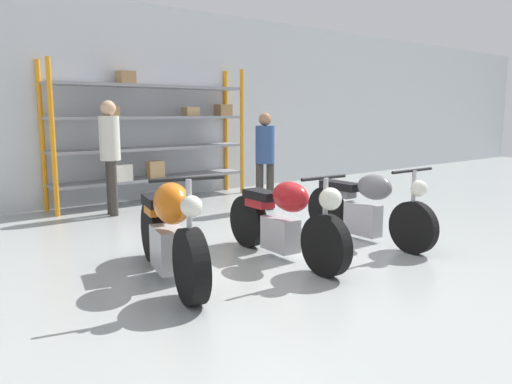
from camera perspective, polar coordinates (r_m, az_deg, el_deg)
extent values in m
plane|color=#9EA3A0|center=(5.78, 2.52, -7.36)|extent=(30.00, 30.00, 0.00)
cube|color=silver|center=(9.42, -16.24, 9.75)|extent=(30.00, 0.08, 3.60)
cylinder|color=orange|center=(8.41, -22.21, 5.71)|extent=(0.08, 0.08, 2.47)
cylinder|color=orange|center=(10.12, -1.61, 6.85)|extent=(0.08, 0.08, 2.47)
cylinder|color=orange|center=(8.93, -23.25, 5.81)|extent=(0.08, 0.08, 2.47)
cylinder|color=orange|center=(10.56, -3.43, 6.93)|extent=(0.08, 0.08, 2.47)
cube|color=gray|center=(9.43, -11.60, 1.56)|extent=(3.70, 0.55, 0.05)
cube|color=gray|center=(9.37, -11.71, 4.93)|extent=(3.70, 0.55, 0.05)
cube|color=gray|center=(9.35, -11.82, 8.33)|extent=(3.70, 0.55, 0.05)
cube|color=gray|center=(9.36, -11.93, 11.73)|extent=(3.70, 0.55, 0.05)
cube|color=#A87F51|center=(9.29, -14.65, 12.52)|extent=(0.28, 0.33, 0.23)
cube|color=silver|center=(8.95, -15.11, 2.13)|extent=(0.35, 0.23, 0.29)
cube|color=#A87F51|center=(10.25, -3.76, 9.33)|extent=(0.31, 0.25, 0.23)
cube|color=tan|center=(9.27, -11.43, 2.55)|extent=(0.29, 0.18, 0.31)
cube|color=tan|center=(9.71, -7.48, 9.11)|extent=(0.28, 0.28, 0.17)
cube|color=#A87F51|center=(8.85, -16.16, 8.86)|extent=(0.23, 0.20, 0.18)
cylinder|color=black|center=(4.35, -7.44, -8.41)|extent=(0.31, 0.68, 0.67)
cylinder|color=black|center=(5.65, -11.60, -4.43)|extent=(0.31, 0.68, 0.67)
cube|color=#ADADB2|center=(5.05, -9.94, -6.39)|extent=(0.39, 0.55, 0.42)
ellipsoid|color=orange|center=(4.78, -9.58, -1.29)|extent=(0.46, 0.62, 0.40)
cube|color=black|center=(5.30, -11.05, -0.97)|extent=(0.39, 0.53, 0.10)
cube|color=orange|center=(5.36, -11.12, -1.85)|extent=(0.31, 0.38, 0.12)
cylinder|color=#ADADB2|center=(4.27, -7.62, -3.54)|extent=(0.06, 0.06, 0.75)
sphere|color=silver|center=(4.18, -7.39, -1.64)|extent=(0.19, 0.19, 0.19)
cylinder|color=black|center=(4.24, -7.85, 1.50)|extent=(0.64, 0.20, 0.04)
cylinder|color=black|center=(5.08, 7.98, -6.07)|extent=(0.17, 0.64, 0.63)
cylinder|color=black|center=(6.13, -0.90, -3.34)|extent=(0.17, 0.64, 0.63)
cube|color=#ADADB2|center=(5.63, 2.79, -4.81)|extent=(0.26, 0.46, 0.37)
ellipsoid|color=#B2191E|center=(5.41, 3.94, -0.56)|extent=(0.32, 0.54, 0.33)
cube|color=black|center=(5.83, 0.68, -0.33)|extent=(0.26, 0.50, 0.10)
cube|color=#B2191E|center=(5.88, 0.42, -1.13)|extent=(0.22, 0.35, 0.12)
cylinder|color=#ADADB2|center=(5.01, 7.91, -2.27)|extent=(0.05, 0.05, 0.68)
sphere|color=silver|center=(4.94, 8.50, -0.79)|extent=(0.23, 0.23, 0.23)
cylinder|color=black|center=(4.98, 7.76, 1.63)|extent=(0.57, 0.07, 0.04)
cylinder|color=black|center=(6.11, 17.53, -3.89)|extent=(0.13, 0.62, 0.62)
cylinder|color=black|center=(7.00, 8.03, -1.92)|extent=(0.13, 0.62, 0.62)
cube|color=#ADADB2|center=(6.57, 12.11, -3.04)|extent=(0.21, 0.49, 0.41)
ellipsoid|color=slate|center=(6.38, 13.39, 0.54)|extent=(0.29, 0.51, 0.32)
cube|color=black|center=(6.76, 9.65, 0.72)|extent=(0.24, 0.60, 0.10)
cube|color=slate|center=(6.78, 9.56, -0.02)|extent=(0.20, 0.42, 0.12)
cylinder|color=#ADADB2|center=(6.05, 17.52, -0.79)|extent=(0.05, 0.05, 0.66)
sphere|color=silver|center=(5.99, 18.13, 0.41)|extent=(0.19, 0.19, 0.19)
cylinder|color=black|center=(6.03, 17.44, 2.36)|extent=(0.72, 0.06, 0.04)
cylinder|color=#38332D|center=(8.39, -16.29, 0.55)|extent=(0.13, 0.13, 0.88)
cylinder|color=#38332D|center=(8.22, -16.01, 0.39)|extent=(0.13, 0.13, 0.88)
cylinder|color=beige|center=(8.23, -16.40, 5.92)|extent=(0.37, 0.37, 0.70)
sphere|color=tan|center=(8.22, -16.54, 9.18)|extent=(0.24, 0.24, 0.24)
cylinder|color=#38332D|center=(8.44, 0.41, 0.65)|extent=(0.13, 0.13, 0.79)
cylinder|color=#38332D|center=(8.43, 1.64, 0.63)|extent=(0.13, 0.13, 0.79)
cylinder|color=navy|center=(8.36, 1.04, 5.44)|extent=(0.45, 0.45, 0.62)
sphere|color=#9E7051|center=(8.34, 1.05, 8.32)|extent=(0.21, 0.21, 0.21)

